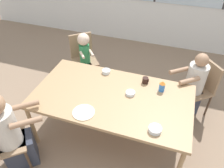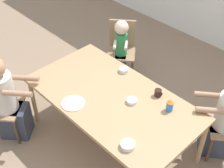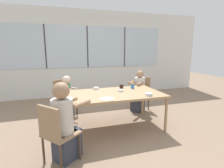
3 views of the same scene
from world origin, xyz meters
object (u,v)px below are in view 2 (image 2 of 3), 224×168
Objects in this scene: chair_for_toddler at (122,44)px; bowl_fruit at (124,70)px; bowl_white_shallow at (132,101)px; bowl_cereal at (128,145)px; person_woman_green_shirt at (222,123)px; sippy_cup at (170,105)px; coffee_mug at (158,93)px; person_toddler at (121,51)px; person_man_blue_shirt at (7,102)px.

chair_for_toddler is 7.64× the size of bowl_fruit.
bowl_cereal is (0.38, -0.46, 0.01)m from bowl_white_shallow.
person_woman_green_shirt reaches higher than bowl_fruit.
person_woman_green_shirt is 0.69m from sippy_cup.
sippy_cup reaches higher than bowl_cereal.
bowl_cereal is at bearing -43.86° from bowl_fruit.
coffee_mug is 0.56× the size of sippy_cup.
person_toddler is at bearing 137.19° from bowl_fruit.
person_woman_green_shirt is 1.24m from bowl_fruit.
person_toddler is 7.04× the size of bowl_cereal.
sippy_cup is at bearing -9.38° from bowl_fruit.
bowl_fruit is (0.56, -0.52, 0.24)m from person_toddler.
bowl_white_shallow is (-0.74, -0.66, 0.26)m from person_woman_green_shirt.
chair_for_toddler is 7.42× the size of bowl_white_shallow.
person_toddler is (0.14, 1.71, -0.03)m from person_man_blue_shirt.
bowl_white_shallow is at bearing 87.50° from person_man_blue_shirt.
bowl_white_shallow is (1.09, -0.95, 0.23)m from chair_for_toddler.
coffee_mug is at bearing 109.17° from bowl_cereal.
chair_for_toddler is at bearing 136.04° from bowl_fruit.
person_man_blue_shirt reaches higher than person_woman_green_shirt.
person_woman_green_shirt is at bearing 16.53° from bowl_fruit.
bowl_cereal is (1.51, 0.41, 0.22)m from person_man_blue_shirt.
bowl_fruit is (-0.81, 0.77, -0.00)m from bowl_cereal.
person_woman_green_shirt is 12.59× the size of coffee_mug.
sippy_cup is 1.31× the size of bowl_fruit.
person_toddler is 8.33× the size of bowl_white_shallow.
person_man_blue_shirt is 1.83m from sippy_cup.
sippy_cup is at bearing 93.05° from bowl_cereal.
bowl_fruit is (-0.43, 0.32, 0.01)m from bowl_white_shallow.
person_woman_green_shirt reaches higher than chair_for_toddler.
bowl_fruit is at bearing 67.79° from person_woman_green_shirt.
chair_for_toddler is 10.33× the size of coffee_mug.
person_man_blue_shirt is 10.09× the size of bowl_fruit.
sippy_cup is (-0.39, -0.47, 0.31)m from person_woman_green_shirt.
bowl_fruit is (-0.77, 0.13, -0.05)m from sippy_cup.
person_toddler is at bearing 153.24° from coffee_mug.
person_toddler is 8.58× the size of bowl_fruit.
person_toddler is at bearing 139.67° from bowl_white_shallow.
bowl_cereal is 1.22× the size of bowl_fruit.
person_toddler reaches higher than coffee_mug.
chair_for_toddler reaches higher than bowl_white_shallow.
bowl_white_shallow is (-0.12, -0.28, -0.02)m from coffee_mug.
chair_for_toddler is at bearing -90.00° from person_toddler.
bowl_cereal is (0.03, -0.65, -0.05)m from sippy_cup.
sippy_cup reaches higher than chair_for_toddler.
bowl_white_shallow is at bearing 93.28° from person_woman_green_shirt.
bowl_white_shallow is 0.59m from bowl_cereal.
sippy_cup is at bearing -21.68° from coffee_mug.
sippy_cup reaches higher than bowl_fruit.
person_woman_green_shirt reaches higher than bowl_cereal.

